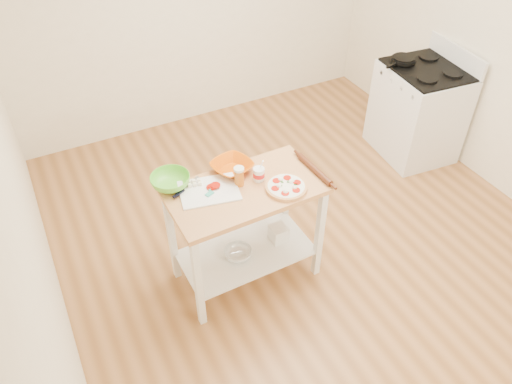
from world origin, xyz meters
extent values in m
cube|color=#A86F3E|center=(0.00, 0.00, -0.01)|extent=(4.00, 4.50, 0.02)
cube|color=white|center=(-2.01, 0.00, 1.35)|extent=(0.02, 4.50, 2.70)
cube|color=tan|center=(-0.63, -0.15, 0.88)|extent=(1.09, 0.61, 0.04)
cube|color=white|center=(-0.63, -0.15, 0.25)|extent=(1.01, 0.55, 0.02)
cube|color=white|center=(-1.12, -0.41, 0.43)|extent=(0.05, 0.05, 0.86)
cube|color=white|center=(-1.13, 0.09, 0.43)|extent=(0.05, 0.05, 0.86)
cube|color=white|center=(-0.13, -0.39, 0.43)|extent=(0.05, 0.05, 0.86)
cube|color=white|center=(-0.14, 0.11, 0.43)|extent=(0.05, 0.05, 0.86)
cube|color=white|center=(1.66, 0.58, 0.46)|extent=(0.73, 0.83, 0.92)
cube|color=black|center=(1.66, 0.58, 0.93)|extent=(0.69, 0.79, 0.02)
cube|color=white|center=(1.97, 0.55, 1.02)|extent=(0.10, 0.77, 0.18)
cylinder|color=black|center=(1.53, 0.78, 0.98)|extent=(0.24, 0.24, 0.03)
cube|color=black|center=(1.35, 0.74, 0.98)|extent=(0.15, 0.06, 0.02)
cylinder|color=#E7A662|center=(-0.38, -0.29, 0.91)|extent=(0.29, 0.29, 0.02)
cylinder|color=#E7A662|center=(-0.38, -0.29, 0.92)|extent=(0.29, 0.29, 0.01)
cylinder|color=white|center=(-0.38, -0.29, 0.92)|extent=(0.26, 0.26, 0.01)
cylinder|color=#B00F02|center=(-0.30, -0.29, 0.93)|extent=(0.06, 0.06, 0.01)
cylinder|color=#B00F02|center=(-0.33, -0.22, 0.93)|extent=(0.06, 0.06, 0.01)
cylinder|color=#B00F02|center=(-0.42, -0.21, 0.93)|extent=(0.06, 0.06, 0.01)
cylinder|color=#B00F02|center=(-0.46, -0.28, 0.93)|extent=(0.06, 0.06, 0.01)
cylinder|color=#B00F02|center=(-0.43, -0.35, 0.93)|extent=(0.06, 0.06, 0.01)
cylinder|color=#B00F02|center=(-0.35, -0.36, 0.93)|extent=(0.06, 0.06, 0.01)
sphere|color=white|center=(-0.33, -0.27, 0.93)|extent=(0.04, 0.04, 0.04)
sphere|color=white|center=(-0.38, -0.21, 0.93)|extent=(0.04, 0.04, 0.04)
sphere|color=white|center=(-0.43, -0.27, 0.93)|extent=(0.04, 0.04, 0.04)
sphere|color=white|center=(-0.42, -0.35, 0.93)|extent=(0.04, 0.04, 0.04)
sphere|color=white|center=(-0.34, -0.33, 0.93)|extent=(0.04, 0.04, 0.04)
sphere|color=white|center=(-0.32, -0.26, 0.93)|extent=(0.04, 0.04, 0.04)
plane|color=#245618|center=(-0.32, -0.31, 0.93)|extent=(0.03, 0.03, 0.00)
plane|color=#245618|center=(-0.35, -0.26, 0.93)|extent=(0.03, 0.03, 0.00)
plane|color=#245618|center=(-0.39, -0.24, 0.93)|extent=(0.03, 0.03, 0.00)
plane|color=#245618|center=(-0.42, -0.27, 0.93)|extent=(0.03, 0.03, 0.00)
cube|color=white|center=(-0.87, -0.07, 0.91)|extent=(0.45, 0.38, 0.01)
cube|color=#F4EACC|center=(-0.97, 0.02, 0.92)|extent=(0.03, 0.03, 0.02)
cube|color=#F4EACC|center=(-0.93, 0.02, 0.92)|extent=(0.03, 0.03, 0.02)
cube|color=#F4EACC|center=(-0.90, 0.01, 0.92)|extent=(0.03, 0.03, 0.02)
cube|color=#F4EACC|center=(-0.96, 0.06, 0.92)|extent=(0.03, 0.03, 0.02)
cube|color=#F4EACC|center=(-0.93, 0.05, 0.92)|extent=(0.03, 0.03, 0.02)
cube|color=#F4EACC|center=(-0.89, 0.04, 0.92)|extent=(0.03, 0.03, 0.02)
cylinder|color=#B00F02|center=(-0.84, -0.05, 0.92)|extent=(0.07, 0.07, 0.01)
cylinder|color=#B00F02|center=(-0.83, -0.06, 0.92)|extent=(0.07, 0.07, 0.01)
cylinder|color=#B00F02|center=(-0.81, -0.06, 0.93)|extent=(0.07, 0.07, 0.01)
cube|color=teal|center=(-0.88, -0.11, 0.92)|extent=(0.07, 0.06, 0.01)
cylinder|color=teal|center=(-0.83, -0.06, 0.92)|extent=(0.10, 0.05, 0.01)
cube|color=silver|center=(-0.96, 0.05, 0.91)|extent=(0.17, 0.10, 0.00)
cube|color=black|center=(-1.07, -0.02, 0.92)|extent=(0.10, 0.06, 0.01)
imported|color=#D25301|center=(-0.63, 0.07, 0.93)|extent=(0.35, 0.35, 0.07)
imported|color=#62C734|center=(-1.08, 0.10, 0.94)|extent=(0.35, 0.35, 0.09)
cylinder|color=#C06114|center=(-0.65, -0.10, 0.96)|extent=(0.07, 0.07, 0.13)
cylinder|color=white|center=(-0.65, -0.10, 1.03)|extent=(0.07, 0.07, 0.02)
cylinder|color=white|center=(-0.50, -0.11, 0.95)|extent=(0.08, 0.08, 0.10)
cylinder|color=red|center=(-0.50, -0.11, 0.95)|extent=(0.08, 0.08, 0.04)
cylinder|color=silver|center=(-0.48, -0.11, 1.03)|extent=(0.01, 0.05, 0.10)
cylinder|color=#552713|center=(-0.11, -0.22, 0.92)|extent=(0.06, 0.39, 0.04)
imported|color=silver|center=(-0.71, -0.17, 0.29)|extent=(0.23, 0.23, 0.07)
cube|color=white|center=(-0.35, -0.15, 0.32)|extent=(0.13, 0.13, 0.13)
camera|label=1|loc=(-1.77, -2.52, 3.13)|focal=35.00mm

